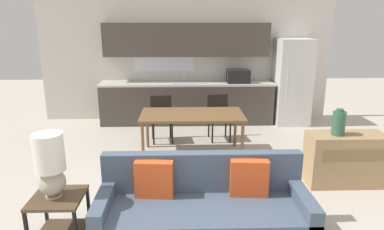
{
  "coord_description": "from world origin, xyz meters",
  "views": [
    {
      "loc": [
        -0.1,
        -3.03,
        2.22
      ],
      "look_at": [
        0.03,
        1.5,
        0.95
      ],
      "focal_mm": 32.0,
      "sensor_mm": 36.0,
      "label": 1
    }
  ],
  "objects_px": {
    "table_lamp": "(50,164)",
    "side_table": "(59,211)",
    "credenza": "(345,159)",
    "dining_chair_far_left": "(162,116)",
    "refrigerator": "(292,82)",
    "vase": "(339,123)",
    "dining_chair_far_right": "(219,115)",
    "couch": "(203,207)",
    "dining_table": "(192,117)"
  },
  "relations": [
    {
      "from": "table_lamp",
      "to": "side_table",
      "type": "bearing_deg",
      "value": -9.98
    },
    {
      "from": "credenza",
      "to": "dining_chair_far_left",
      "type": "distance_m",
      "value": 3.22
    },
    {
      "from": "refrigerator",
      "to": "vase",
      "type": "height_order",
      "value": "refrigerator"
    },
    {
      "from": "refrigerator",
      "to": "table_lamp",
      "type": "xyz_separation_m",
      "value": [
        -3.66,
        -4.14,
        -0.04
      ]
    },
    {
      "from": "vase",
      "to": "dining_chair_far_right",
      "type": "height_order",
      "value": "vase"
    },
    {
      "from": "dining_chair_far_left",
      "to": "dining_chair_far_right",
      "type": "xyz_separation_m",
      "value": [
        1.08,
        0.06,
        0.0
      ]
    },
    {
      "from": "couch",
      "to": "credenza",
      "type": "bearing_deg",
      "value": 29.42
    },
    {
      "from": "refrigerator",
      "to": "dining_table",
      "type": "relative_size",
      "value": 1.08
    },
    {
      "from": "dining_table",
      "to": "vase",
      "type": "bearing_deg",
      "value": -30.52
    },
    {
      "from": "vase",
      "to": "dining_chair_far_right",
      "type": "distance_m",
      "value": 2.42
    },
    {
      "from": "dining_table",
      "to": "vase",
      "type": "height_order",
      "value": "vase"
    },
    {
      "from": "refrigerator",
      "to": "vase",
      "type": "bearing_deg",
      "value": -95.63
    },
    {
      "from": "couch",
      "to": "table_lamp",
      "type": "relative_size",
      "value": 3.27
    },
    {
      "from": "couch",
      "to": "dining_table",
      "type": "bearing_deg",
      "value": 91.28
    },
    {
      "from": "credenza",
      "to": "dining_chair_far_right",
      "type": "bearing_deg",
      "value": 128.75
    },
    {
      "from": "couch",
      "to": "table_lamp",
      "type": "height_order",
      "value": "table_lamp"
    },
    {
      "from": "table_lamp",
      "to": "dining_chair_far_left",
      "type": "relative_size",
      "value": 0.78
    },
    {
      "from": "couch",
      "to": "vase",
      "type": "relative_size",
      "value": 6.0
    },
    {
      "from": "refrigerator",
      "to": "dining_table",
      "type": "distance_m",
      "value": 2.87
    },
    {
      "from": "side_table",
      "to": "dining_table",
      "type": "bearing_deg",
      "value": 58.75
    },
    {
      "from": "couch",
      "to": "dining_chair_far_right",
      "type": "bearing_deg",
      "value": 81.08
    },
    {
      "from": "table_lamp",
      "to": "dining_chair_far_right",
      "type": "xyz_separation_m",
      "value": [
        1.98,
        3.13,
        -0.4
      ]
    },
    {
      "from": "credenza",
      "to": "vase",
      "type": "height_order",
      "value": "vase"
    },
    {
      "from": "vase",
      "to": "dining_chair_far_right",
      "type": "relative_size",
      "value": 0.43
    },
    {
      "from": "credenza",
      "to": "dining_chair_far_right",
      "type": "height_order",
      "value": "dining_chair_far_right"
    },
    {
      "from": "couch",
      "to": "dining_chair_far_left",
      "type": "xyz_separation_m",
      "value": [
        -0.6,
        3.0,
        0.14
      ]
    },
    {
      "from": "couch",
      "to": "table_lamp",
      "type": "xyz_separation_m",
      "value": [
        -1.5,
        -0.06,
        0.54
      ]
    },
    {
      "from": "refrigerator",
      "to": "side_table",
      "type": "xyz_separation_m",
      "value": [
        -3.63,
        -4.14,
        -0.56
      ]
    },
    {
      "from": "dining_chair_far_left",
      "to": "dining_chair_far_right",
      "type": "bearing_deg",
      "value": -4.23
    },
    {
      "from": "couch",
      "to": "table_lamp",
      "type": "distance_m",
      "value": 1.59
    },
    {
      "from": "couch",
      "to": "credenza",
      "type": "height_order",
      "value": "couch"
    },
    {
      "from": "table_lamp",
      "to": "dining_chair_far_left",
      "type": "bearing_deg",
      "value": 73.7
    },
    {
      "from": "vase",
      "to": "dining_chair_far_left",
      "type": "height_order",
      "value": "vase"
    },
    {
      "from": "side_table",
      "to": "credenza",
      "type": "bearing_deg",
      "value": 19.17
    },
    {
      "from": "refrigerator",
      "to": "couch",
      "type": "height_order",
      "value": "refrigerator"
    },
    {
      "from": "dining_chair_far_left",
      "to": "dining_chair_far_right",
      "type": "distance_m",
      "value": 1.08
    },
    {
      "from": "refrigerator",
      "to": "table_lamp",
      "type": "height_order",
      "value": "refrigerator"
    },
    {
      "from": "refrigerator",
      "to": "credenza",
      "type": "xyz_separation_m",
      "value": [
        -0.14,
        -2.93,
        -0.55
      ]
    },
    {
      "from": "table_lamp",
      "to": "dining_chair_far_left",
      "type": "height_order",
      "value": "table_lamp"
    },
    {
      "from": "side_table",
      "to": "dining_chair_far_right",
      "type": "bearing_deg",
      "value": 58.2
    },
    {
      "from": "credenza",
      "to": "dining_table",
      "type": "bearing_deg",
      "value": 151.74
    },
    {
      "from": "table_lamp",
      "to": "vase",
      "type": "xyz_separation_m",
      "value": [
        3.37,
        1.19,
        0.02
      ]
    },
    {
      "from": "refrigerator",
      "to": "dining_chair_far_right",
      "type": "relative_size",
      "value": 2.18
    },
    {
      "from": "couch",
      "to": "table_lamp",
      "type": "bearing_deg",
      "value": -177.51
    },
    {
      "from": "dining_chair_far_right",
      "to": "dining_table",
      "type": "bearing_deg",
      "value": -130.43
    },
    {
      "from": "refrigerator",
      "to": "side_table",
      "type": "relative_size",
      "value": 3.52
    },
    {
      "from": "credenza",
      "to": "side_table",
      "type": "bearing_deg",
      "value": -160.83
    },
    {
      "from": "side_table",
      "to": "credenza",
      "type": "height_order",
      "value": "credenza"
    },
    {
      "from": "side_table",
      "to": "couch",
      "type": "bearing_deg",
      "value": 2.77
    },
    {
      "from": "side_table",
      "to": "credenza",
      "type": "xyz_separation_m",
      "value": [
        3.49,
        1.21,
        0.01
      ]
    }
  ]
}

